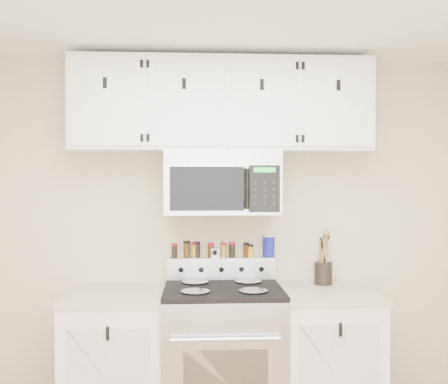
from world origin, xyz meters
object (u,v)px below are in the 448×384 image
object	(u,v)px
microwave	(222,183)
salt_canister	(269,246)
utensil_crock	(323,272)
range	(223,358)

from	to	relation	value
microwave	salt_canister	distance (m)	0.59
microwave	utensil_crock	world-z (taller)	microwave
range	microwave	size ratio (longest dim) A/B	1.45
range	microwave	bearing A→B (deg)	89.77
utensil_crock	salt_canister	size ratio (longest dim) A/B	2.27
microwave	utensil_crock	bearing A→B (deg)	5.60
microwave	salt_canister	bearing A→B (deg)	24.61
range	utensil_crock	size ratio (longest dim) A/B	3.08
range	salt_canister	xyz separation A→B (m)	(0.34, 0.28, 0.69)
microwave	salt_canister	xyz separation A→B (m)	(0.34, 0.16, -0.45)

